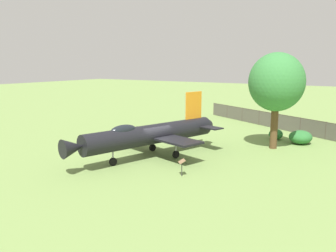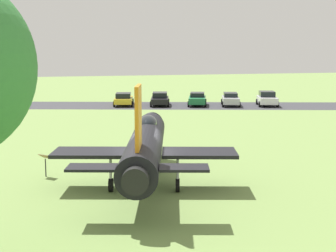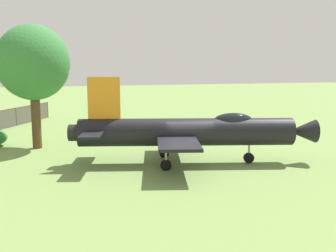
% 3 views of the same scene
% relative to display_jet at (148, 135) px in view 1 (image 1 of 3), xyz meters
% --- Properties ---
extents(ground_plane, '(200.00, 200.00, 0.00)m').
position_rel_display_jet_xyz_m(ground_plane, '(-0.11, -0.35, -1.88)').
color(ground_plane, '#75934C').
extents(display_jet, '(8.51, 13.81, 4.96)m').
position_rel_display_jet_xyz_m(display_jet, '(0.00, 0.00, 0.00)').
color(display_jet, black).
rests_on(display_jet, ground_plane).
extents(shade_tree, '(4.72, 4.80, 8.31)m').
position_rel_display_jet_xyz_m(shade_tree, '(-7.43, -8.43, 3.87)').
color(shade_tree, brown).
rests_on(shade_tree, ground_plane).
extents(perimeter_fence, '(29.89, 16.71, 1.76)m').
position_rel_display_jet_xyz_m(perimeter_fence, '(-9.36, -15.59, -0.95)').
color(perimeter_fence, '#4C4238').
rests_on(perimeter_fence, ground_plane).
extents(shrub_near_fence, '(2.06, 2.38, 1.24)m').
position_rel_display_jet_xyz_m(shrub_near_fence, '(-9.05, -11.60, -1.26)').
color(shrub_near_fence, '#2D7033').
rests_on(shrub_near_fence, ground_plane).
extents(shrub_by_tree, '(1.33, 1.51, 1.04)m').
position_rel_display_jet_xyz_m(shrub_by_tree, '(-6.61, -12.17, -1.36)').
color(shrub_by_tree, '#2D7033').
rests_on(shrub_by_tree, ground_plane).
extents(info_plaque, '(0.70, 0.71, 1.14)m').
position_rel_display_jet_xyz_m(info_plaque, '(-4.52, 2.52, -1.03)').
color(info_plaque, '#333333').
rests_on(info_plaque, ground_plane).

